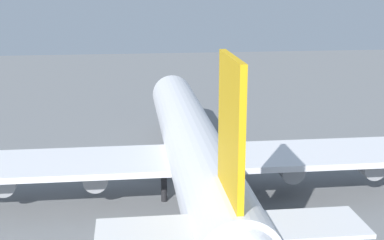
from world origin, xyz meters
TOP-DOWN VIEW (x-y plane):
  - ground_plane at (0.00, 0.00)m, footprint 252.23×252.23m
  - cargo_airplane at (-0.17, 0.00)m, footprint 63.06×57.66m
  - safety_cone_nose at (28.38, -1.48)m, footprint 0.49×0.49m

SIDE VIEW (x-z plane):
  - ground_plane at x=0.00m, z-range 0.00..0.00m
  - safety_cone_nose at x=28.38m, z-range 0.00..0.71m
  - cargo_airplane at x=-0.17m, z-range -4.00..15.89m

